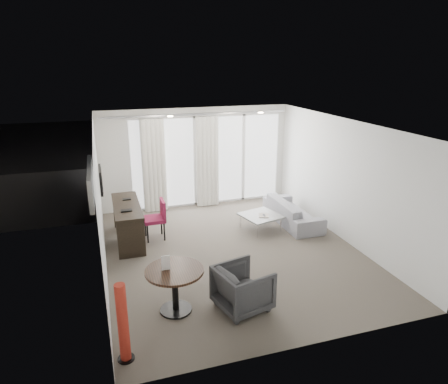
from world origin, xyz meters
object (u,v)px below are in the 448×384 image
object	(u,v)px
rattan_chair_a	(215,172)
round_table	(175,290)
desk_chair	(154,220)
desk	(128,223)
rattan_chair_b	(234,176)
coffee_table	(260,222)
red_lamp	(123,323)
tub_armchair	(243,288)
sofa	(293,211)

from	to	relation	value
rattan_chair_a	round_table	bearing A→B (deg)	-121.79
round_table	desk_chair	bearing A→B (deg)	88.42
desk	rattan_chair_b	bearing A→B (deg)	40.51
coffee_table	rattan_chair_a	size ratio (longest dim) A/B	0.90
round_table	coffee_table	world-z (taller)	round_table
red_lamp	rattan_chair_b	distance (m)	7.61
desk_chair	tub_armchair	bearing A→B (deg)	-73.44
coffee_table	rattan_chair_b	distance (m)	3.26
rattan_chair_b	coffee_table	bearing A→B (deg)	-121.51
desk_chair	sofa	xyz separation A→B (m)	(3.30, -0.08, -0.16)
red_lamp	sofa	bearing A→B (deg)	40.28
round_table	red_lamp	size ratio (longest dim) A/B	0.80
desk_chair	red_lamp	distance (m)	3.76
red_lamp	rattan_chair_b	bearing A→B (deg)	60.34
round_table	rattan_chair_b	xyz separation A→B (m)	(2.93, 5.75, 0.00)
tub_armchair	sofa	world-z (taller)	tub_armchair
tub_armchair	rattan_chair_b	size ratio (longest dim) A/B	1.08
rattan_chair_a	coffee_table	bearing A→B (deg)	-99.45
sofa	rattan_chair_b	world-z (taller)	rattan_chair_b
coffee_table	rattan_chair_a	distance (m)	3.60
desk	round_table	distance (m)	2.87
desk_chair	rattan_chair_a	size ratio (longest dim) A/B	0.98
desk	desk_chair	xyz separation A→B (m)	(0.56, -0.05, 0.02)
tub_armchair	rattan_chair_b	distance (m)	6.29
rattan_chair_a	desk_chair	bearing A→B (deg)	-135.36
rattan_chair_a	rattan_chair_b	size ratio (longest dim) A/B	1.23
desk_chair	sofa	size ratio (longest dim) A/B	0.46
desk_chair	rattan_chair_a	xyz separation A→B (m)	(2.36, 3.33, 0.01)
red_lamp	rattan_chair_b	xyz separation A→B (m)	(3.77, 6.61, -0.20)
round_table	rattan_chair_a	distance (m)	6.58
red_lamp	sofa	world-z (taller)	red_lamp
tub_armchair	rattan_chair_b	xyz separation A→B (m)	(1.91, 5.99, 0.01)
desk_chair	rattan_chair_b	bearing A→B (deg)	45.29
tub_armchair	coffee_table	xyz separation A→B (m)	(1.45, 2.77, -0.17)
desk	red_lamp	distance (m)	3.72
coffee_table	sofa	distance (m)	0.93
rattan_chair_b	round_table	bearing A→B (deg)	-140.44
tub_armchair	coffee_table	distance (m)	3.13
red_lamp	sofa	size ratio (longest dim) A/B	0.59
red_lamp	coffee_table	size ratio (longest dim) A/B	1.39
red_lamp	desk	bearing A→B (deg)	84.56
round_table	sofa	world-z (taller)	round_table
coffee_table	desk_chair	bearing A→B (deg)	173.90
round_table	tub_armchair	xyz separation A→B (m)	(1.02, -0.25, -0.00)
desk_chair	sofa	bearing A→B (deg)	-2.15
rattan_chair_a	desk	bearing A→B (deg)	-141.70
coffee_table	rattan_chair_a	xyz separation A→B (m)	(-0.04, 3.59, 0.27)
desk	rattan_chair_a	distance (m)	4.39
sofa	rattan_chair_a	xyz separation A→B (m)	(-0.94, 3.41, 0.17)
sofa	rattan_chair_b	distance (m)	3.08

